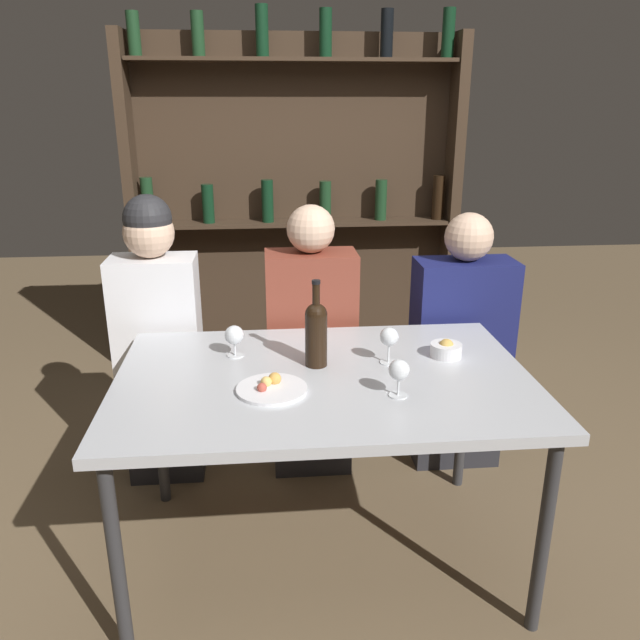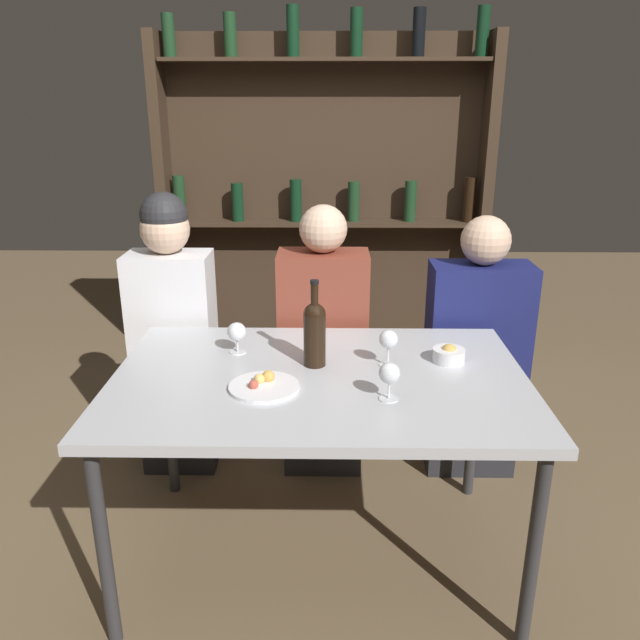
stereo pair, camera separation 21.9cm
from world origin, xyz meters
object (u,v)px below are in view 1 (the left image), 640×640
wine_glass_0 (234,336)px  seated_person_right (460,351)px  wine_glass_1 (389,338)px  wine_bottle (316,331)px  wine_glass_2 (399,371)px  food_plate_0 (271,388)px  seated_person_center (311,351)px  seated_person_left (159,344)px  snack_bowl (446,349)px

wine_glass_0 → seated_person_right: seated_person_right is taller
wine_glass_1 → wine_bottle: bearing=178.8°
wine_glass_2 → food_plate_0: (-0.40, 0.08, -0.08)m
wine_bottle → seated_person_center: bearing=87.5°
seated_person_center → food_plate_0: bearing=-104.3°
wine_glass_0 → wine_glass_1: (0.54, -0.11, 0.02)m
wine_bottle → wine_glass_1: bearing=-1.2°
food_plate_0 → seated_person_right: bearing=40.1°
seated_person_left → wine_glass_1: bearing=-31.2°
wine_glass_2 → wine_bottle: bearing=131.6°
seated_person_left → snack_bowl: bearing=-24.2°
wine_glass_1 → food_plate_0: wine_glass_1 is taller
seated_person_center → seated_person_right: 0.68m
seated_person_left → seated_person_center: (0.66, 0.00, -0.05)m
wine_bottle → seated_person_left: (-0.63, 0.53, -0.24)m
wine_glass_2 → seated_person_center: bearing=104.9°
seated_person_left → seated_person_right: (1.33, 0.00, -0.08)m
wine_glass_1 → food_plate_0: size_ratio=0.58×
seated_person_center → wine_glass_1: bearing=-66.7°
wine_glass_1 → seated_person_center: (-0.23, 0.54, -0.26)m
wine_glass_0 → seated_person_right: size_ratio=0.10×
food_plate_0 → snack_bowl: snack_bowl is taller
wine_glass_0 → wine_glass_1: wine_glass_1 is taller
snack_bowl → food_plate_0: bearing=-160.5°
seated_person_left → seated_person_right: size_ratio=1.08×
seated_person_center → seated_person_left: bearing=180.0°
wine_bottle → wine_glass_0: wine_bottle is taller
wine_glass_1 → food_plate_0: 0.46m
wine_bottle → seated_person_right: size_ratio=0.26×
wine_glass_1 → wine_glass_2: 0.26m
seated_person_center → snack_bowl: bearing=-47.8°
wine_glass_1 → seated_person_left: 1.06m
food_plate_0 → seated_person_center: 0.77m
wine_bottle → snack_bowl: bearing=4.2°
food_plate_0 → seated_person_left: size_ratio=0.18×
seated_person_left → seated_person_center: bearing=0.0°
seated_person_left → seated_person_right: 1.34m
wine_glass_0 → wine_glass_2: bearing=-35.5°
wine_bottle → food_plate_0: size_ratio=1.35×
wine_glass_0 → seated_person_center: (0.31, 0.43, -0.24)m
wine_bottle → wine_glass_0: bearing=159.4°
seated_person_center → seated_person_right: bearing=0.0°
wine_bottle → snack_bowl: 0.49m
wine_bottle → food_plate_0: (-0.16, -0.19, -0.12)m
wine_glass_2 → food_plate_0: 0.41m
wine_glass_2 → seated_person_left: size_ratio=0.10×
snack_bowl → seated_person_right: bearing=66.0°
wine_bottle → wine_glass_1: (0.26, -0.01, -0.03)m
wine_glass_0 → food_plate_0: wine_glass_0 is taller
wine_glass_2 → snack_bowl: (0.24, 0.30, -0.06)m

